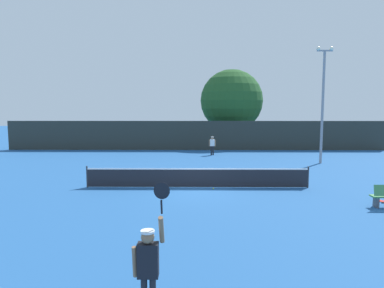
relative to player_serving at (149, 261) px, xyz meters
name	(u,v)px	position (x,y,z in m)	size (l,w,h in m)	color
ground_plane	(197,187)	(0.94, 10.63, -1.15)	(120.00, 120.00, 0.00)	#235693
tennis_net	(197,177)	(0.94, 10.63, -0.64)	(11.06, 0.08, 1.07)	#232328
perimeter_fence	(196,135)	(0.94, 25.98, 0.23)	(35.80, 0.12, 2.76)	#2D332D
player_serving	(149,261)	(0.00, 0.00, 0.00)	(0.67, 0.40, 2.59)	black
player_receiving	(212,144)	(2.28, 22.38, -0.20)	(0.57, 0.23, 1.56)	white
tennis_ball	(213,189)	(1.72, 10.26, -1.12)	(0.07, 0.07, 0.07)	#CCE033
spare_racket	(381,201)	(8.72, 8.15, -1.13)	(0.28, 0.52, 0.04)	black
light_pole	(323,98)	(9.86, 18.24, 3.51)	(1.18, 0.28, 8.20)	gray
large_tree	(232,101)	(4.69, 30.24, 3.60)	(6.57, 6.57, 8.04)	brown
parked_car_near	(282,137)	(10.42, 31.13, -0.37)	(2.26, 4.35, 1.69)	navy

